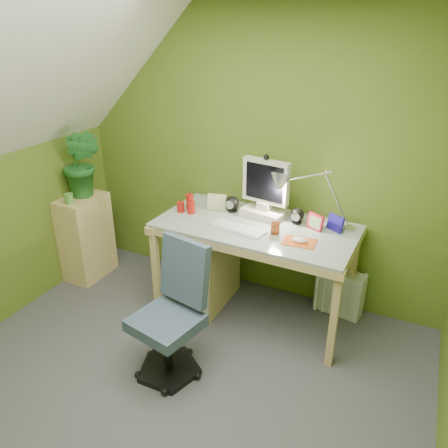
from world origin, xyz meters
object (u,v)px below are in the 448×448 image
at_px(monitor, 266,182).
at_px(radiator, 340,292).
at_px(desk, 254,270).
at_px(side_ledge, 86,237).
at_px(task_chair, 166,322).
at_px(desk_lamp, 325,185).
at_px(potted_plant, 82,163).

bearing_deg(monitor, radiator, 21.58).
bearing_deg(desk, monitor, 91.86).
xyz_separation_m(monitor, side_ledge, (-1.63, -0.28, -0.69)).
bearing_deg(radiator, task_chair, -117.63).
distance_m(desk_lamp, potted_plant, 2.07).
distance_m(monitor, task_chair, 1.28).
height_order(monitor, radiator, monitor).
bearing_deg(potted_plant, task_chair, -31.89).
bearing_deg(monitor, desk_lamp, 9.52).
xyz_separation_m(desk_lamp, task_chair, (-0.72, -1.06, -0.71)).
bearing_deg(radiator, side_ledge, -160.26).
distance_m(potted_plant, task_chair, 1.71).
distance_m(desk, side_ledge, 1.63).
distance_m(desk_lamp, radiator, 0.97).
distance_m(side_ledge, task_chair, 1.57).
bearing_deg(desk_lamp, desk, -143.72).
bearing_deg(potted_plant, radiator, 9.31).
bearing_deg(side_ledge, desk_lamp, 7.70).
xyz_separation_m(side_ledge, task_chair, (1.36, -0.78, 0.02)).
relative_size(potted_plant, task_chair, 0.73).
relative_size(task_chair, radiator, 2.21).
height_order(potted_plant, task_chair, potted_plant).
relative_size(desk, task_chair, 1.80).
relative_size(monitor, radiator, 1.50).
bearing_deg(desk, task_chair, -105.01).
xyz_separation_m(desk_lamp, side_ledge, (-2.08, -0.28, -0.74)).
relative_size(side_ledge, potted_plant, 1.30).
bearing_deg(side_ledge, radiator, 10.43).
xyz_separation_m(desk, side_ledge, (-1.63, -0.10, -0.01)).
xyz_separation_m(monitor, potted_plant, (-1.60, -0.23, 0.00)).
height_order(desk, potted_plant, potted_plant).
relative_size(monitor, task_chair, 0.68).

